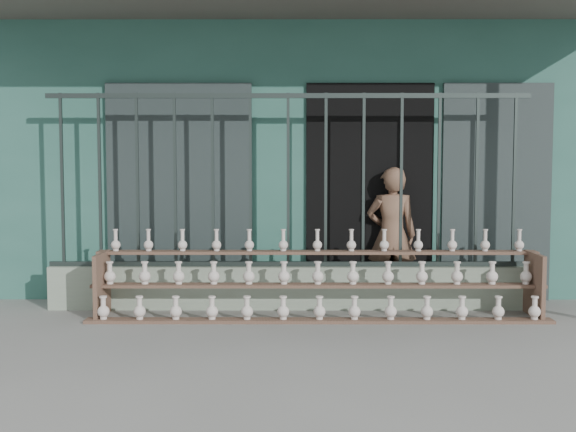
{
  "coord_description": "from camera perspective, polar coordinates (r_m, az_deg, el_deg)",
  "views": [
    {
      "loc": [
        0.02,
        -6.19,
        1.55
      ],
      "look_at": [
        0.0,
        1.0,
        1.0
      ],
      "focal_mm": 45.0,
      "sensor_mm": 36.0,
      "label": 1
    }
  ],
  "objects": [
    {
      "name": "workshop_building",
      "position": [
        10.42,
        0.06,
        4.75
      ],
      "size": [
        7.4,
        6.6,
        3.21
      ],
      "color": "#2C5E51",
      "rests_on": "ground"
    },
    {
      "name": "ground",
      "position": [
        6.38,
        -0.02,
        -9.68
      ],
      "size": [
        60.0,
        60.0,
        0.0
      ],
      "primitive_type": "plane",
      "color": "slate"
    },
    {
      "name": "security_fence",
      "position": [
        7.49,
        0.01,
        2.83
      ],
      "size": [
        5.0,
        0.04,
        1.8
      ],
      "color": "#283330",
      "rests_on": "parapet_wall"
    },
    {
      "name": "shelf_rack",
      "position": [
        7.18,
        2.39,
        -5.15
      ],
      "size": [
        4.5,
        0.68,
        0.85
      ],
      "color": "brown",
      "rests_on": "ground"
    },
    {
      "name": "parapet_wall",
      "position": [
        7.61,
        0.01,
        -5.66
      ],
      "size": [
        5.0,
        0.2,
        0.45
      ],
      "primitive_type": "cube",
      "color": "gray",
      "rests_on": "ground"
    },
    {
      "name": "elderly_woman",
      "position": [
        7.96,
        8.19,
        -1.5
      ],
      "size": [
        0.55,
        0.37,
        1.48
      ],
      "primitive_type": "imported",
      "rotation": [
        0.0,
        0.0,
        3.11
      ],
      "color": "brown",
      "rests_on": "ground"
    }
  ]
}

